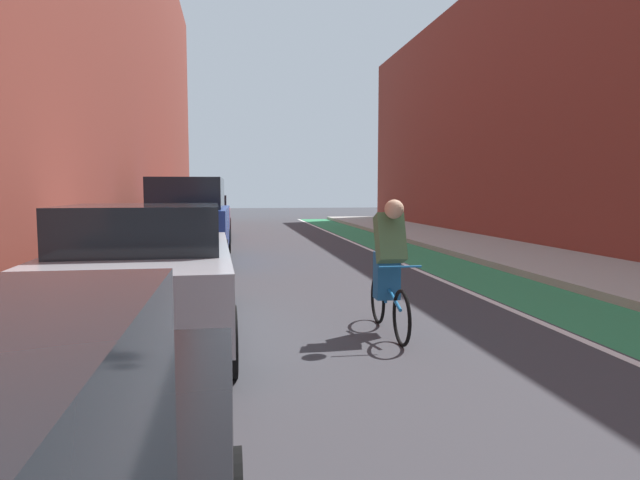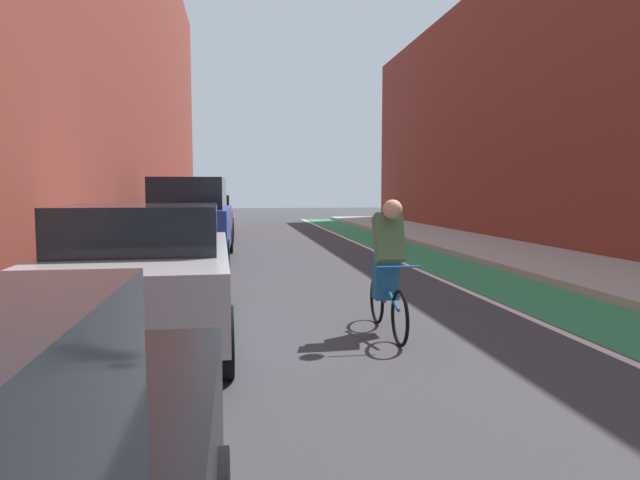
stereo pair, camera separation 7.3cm
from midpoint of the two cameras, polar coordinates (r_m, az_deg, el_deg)
name	(u,v)px [view 2 (the right image)]	position (r m, az deg, el deg)	size (l,w,h in m)	color
ground_plane	(323,274)	(11.26, 0.45, -3.52)	(85.52, 85.52, 0.00)	#38383D
bike_lane_paint	(431,259)	(13.94, 11.49, -1.95)	(1.60, 38.87, 0.00)	#2D8451
lane_divider_stripe	(396,260)	(13.66, 7.94, -2.03)	(0.12, 38.87, 0.00)	white
sidewalk_right	(520,255)	(14.91, 20.02, -1.43)	(3.10, 38.87, 0.14)	#A8A59E
building_facade_left	(50,17)	(14.05, -25.90, 19.98)	(3.00, 38.87, 10.83)	brown
building_facade_right	(579,94)	(18.17, 25.19, 13.49)	(2.40, 34.87, 8.97)	brown
parked_sedan_silver	(145,269)	(6.72, -17.24, -2.85)	(2.05, 4.57, 1.53)	#9EA0A8
parked_suv_blue	(191,219)	(13.46, -12.96, 2.11)	(1.92, 4.44, 1.98)	navy
parked_sedan_red	(206,217)	(19.73, -11.58, 2.39)	(1.93, 4.34, 1.53)	red
cyclist_mid	(387,263)	(6.55, 7.28, -2.36)	(0.48, 1.67, 1.59)	black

